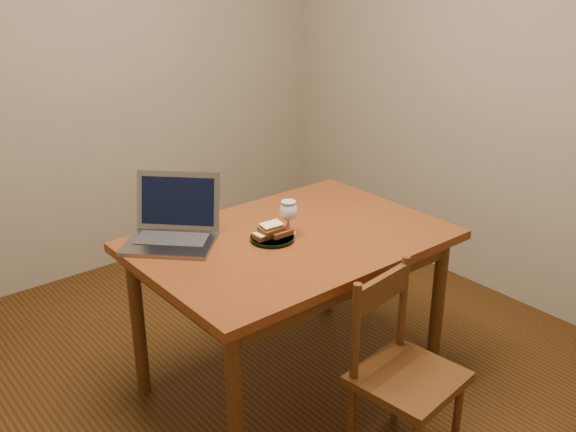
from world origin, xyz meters
TOP-DOWN VIEW (x-y plane):
  - floor at (0.00, 0.00)m, footprint 3.20×3.20m
  - back_wall at (0.00, 1.61)m, footprint 3.20×0.02m
  - right_wall at (1.61, 0.00)m, footprint 0.02×3.20m
  - table at (0.11, -0.08)m, footprint 1.30×0.90m
  - chair at (0.12, -0.73)m, footprint 0.41×0.40m
  - plate at (0.02, -0.06)m, footprint 0.19×0.19m
  - sandwich_cheese at (-0.01, -0.05)m, footprint 0.10×0.06m
  - sandwich_tomato at (0.06, -0.07)m, footprint 0.10×0.06m
  - sandwich_top at (0.02, -0.06)m, footprint 0.11×0.07m
  - milk_glass at (0.12, -0.05)m, footprint 0.08×0.08m
  - laptop at (-0.29, 0.22)m, footprint 0.49×0.49m

SIDE VIEW (x-z plane):
  - floor at x=0.00m, z-range -0.02..0.00m
  - chair at x=0.12m, z-range 0.23..0.63m
  - table at x=0.11m, z-range 0.28..1.02m
  - plate at x=0.02m, z-range 0.74..0.76m
  - sandwich_cheese at x=-0.01m, z-range 0.76..0.79m
  - sandwich_tomato at x=0.06m, z-range 0.76..0.79m
  - sandwich_top at x=0.02m, z-range 0.78..0.81m
  - laptop at x=-0.29m, z-range 0.68..0.94m
  - milk_glass at x=0.12m, z-range 0.74..0.89m
  - back_wall at x=0.00m, z-range 0.00..2.60m
  - right_wall at x=1.61m, z-range 0.00..2.60m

